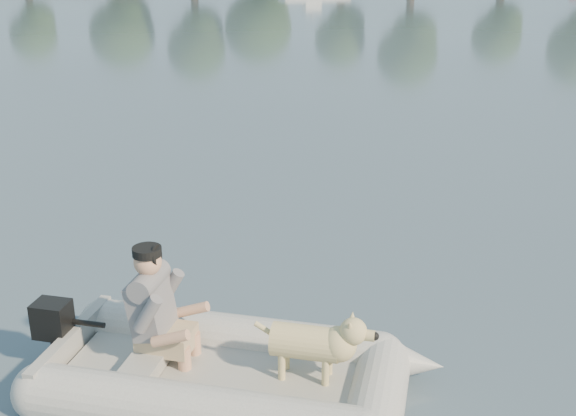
# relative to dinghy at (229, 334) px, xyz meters

# --- Properties ---
(water) EXTENTS (160.00, 160.00, 0.00)m
(water) POSITION_rel_dinghy_xyz_m (-0.09, 0.10, -0.59)
(water) COLOR slate
(water) RESTS_ON ground
(dinghy) EXTENTS (4.85, 3.48, 1.38)m
(dinghy) POSITION_rel_dinghy_xyz_m (0.00, 0.00, 0.00)
(dinghy) COLOR #979792
(dinghy) RESTS_ON water
(man) EXTENTS (0.78, 0.69, 1.07)m
(man) POSITION_rel_dinghy_xyz_m (-0.69, 0.12, 0.18)
(man) COLOR slate
(man) RESTS_ON dinghy
(dog) EXTENTS (0.96, 0.43, 0.62)m
(dog) POSITION_rel_dinghy_xyz_m (0.65, -0.02, -0.07)
(dog) COLOR tan
(dog) RESTS_ON dinghy
(outboard_motor) EXTENTS (0.44, 0.33, 0.78)m
(outboard_motor) POSITION_rel_dinghy_xyz_m (-1.65, 0.17, -0.28)
(outboard_motor) COLOR black
(outboard_motor) RESTS_ON dinghy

